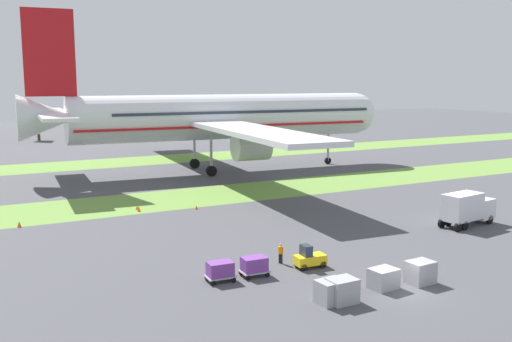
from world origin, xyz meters
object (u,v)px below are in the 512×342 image
taxiway_marker_0 (196,207)px  uld_container_2 (383,278)px  taxiway_marker_2 (139,209)px  catering_truck (468,208)px  uld_container_0 (342,291)px  taxiway_marker_3 (137,208)px  airliner (217,117)px  baggage_tug (309,258)px  uld_container_1 (331,292)px  ground_crew_marshaller (281,253)px  taxiway_marker_1 (19,224)px  cargo_dolly_lead (254,265)px  cargo_dolly_second (220,270)px  uld_container_3 (420,272)px

taxiway_marker_0 → uld_container_2: bearing=-86.0°
taxiway_marker_2 → catering_truck: bearing=-38.4°
uld_container_0 → taxiway_marker_3: (-4.15, 35.44, -0.65)m
airliner → uld_container_2: airliner is taller
uld_container_2 → taxiway_marker_3: uld_container_2 is taller
baggage_tug → uld_container_0: 7.79m
uld_container_2 → taxiway_marker_0: bearing=94.0°
uld_container_1 → taxiway_marker_3: (-3.44, 35.13, -0.59)m
taxiway_marker_3 → uld_container_1: bearing=-84.4°
ground_crew_marshaller → taxiway_marker_2: bearing=-8.0°
catering_truck → taxiway_marker_3: bearing=-137.5°
ground_crew_marshaller → taxiway_marker_3: (-4.80, 25.85, -0.72)m
uld_container_2 → taxiway_marker_1: (-22.02, 32.29, -0.44)m
baggage_tug → cargo_dolly_lead: (-5.02, 0.30, 0.10)m
uld_container_0 → uld_container_2: 4.51m
uld_container_2 → uld_container_1: bearing=-174.2°
uld_container_2 → taxiway_marker_1: uld_container_2 is taller
cargo_dolly_second → taxiway_marker_1: bearing=-151.3°
uld_container_1 → uld_container_3: size_ratio=1.00×
uld_container_3 → taxiway_marker_2: (-11.91, 34.00, -0.53)m
taxiway_marker_2 → taxiway_marker_3: 1.08m
taxiway_marker_0 → catering_truck: bearing=-42.8°
taxiway_marker_1 → taxiway_marker_0: bearing=-2.6°
cargo_dolly_lead → taxiway_marker_0: (5.05, 24.45, -0.69)m
taxiway_marker_1 → taxiway_marker_3: (13.44, 2.31, -0.10)m
uld_container_2 → baggage_tug: bearing=108.7°
cargo_dolly_lead → taxiway_marker_1: size_ratio=3.55×
cargo_dolly_second → uld_container_1: (5.03, -7.65, -0.10)m
baggage_tug → taxiway_marker_3: baggage_tug is taller
cargo_dolly_lead → taxiway_marker_0: size_ratio=5.00×
uld_container_1 → cargo_dolly_second: bearing=123.3°
uld_container_1 → uld_container_2: 5.16m
ground_crew_marshaller → uld_container_3: size_ratio=0.87×
uld_container_1 → catering_truck: bearing=23.4°
taxiway_marker_3 → catering_truck: bearing=-39.8°
baggage_tug → taxiway_marker_1: bearing=-138.9°
uld_container_0 → taxiway_marker_1: bearing=118.0°
uld_container_1 → taxiway_marker_2: 34.25m
taxiway_marker_1 → taxiway_marker_2: size_ratio=0.95×
cargo_dolly_lead → ground_crew_marshaller: 3.93m
uld_container_2 → taxiway_marker_0: uld_container_2 is taller
baggage_tug → taxiway_marker_1: 32.38m
catering_truck → taxiway_marker_1: catering_truck is taller
taxiway_marker_1 → taxiway_marker_3: size_ratio=1.43×
ground_crew_marshaller → uld_container_1: (-1.36, -9.28, -0.13)m
uld_container_3 → taxiway_marker_1: uld_container_3 is taller
baggage_tug → taxiway_marker_1: baggage_tug is taller
cargo_dolly_lead → catering_truck: bearing=100.8°
uld_container_1 → taxiway_marker_3: size_ratio=4.44×
cargo_dolly_lead → ground_crew_marshaller: (3.49, 1.80, 0.03)m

